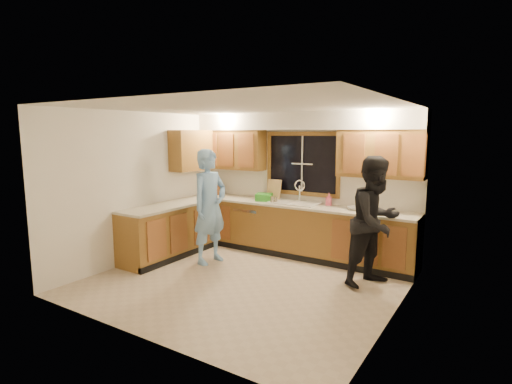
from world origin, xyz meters
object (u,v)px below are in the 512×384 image
man (210,207)px  bowl (356,208)px  dishwasher (254,226)px  soap_bottle (329,199)px  woman (375,221)px  sink (295,207)px  knife_block (220,189)px  stove (145,238)px  dish_crate (264,197)px

man → bowl: man is taller
dishwasher → soap_bottle: (1.42, 0.17, 0.62)m
man → soap_bottle: size_ratio=8.86×
dishwasher → woman: woman is taller
sink → man: 1.51m
dishwasher → knife_block: (-0.87, 0.11, 0.62)m
stove → sink: bearing=45.4°
dish_crate → man: bearing=-109.1°
dishwasher → woman: 2.60m
dish_crate → bowl: (1.72, 0.01, -0.04)m
bowl → knife_block: bearing=177.6°
sink → knife_block: (-1.72, 0.10, 0.17)m
woman → sink: bearing=91.8°
bowl → soap_bottle: bearing=161.7°
soap_bottle → dish_crate: bearing=-171.2°
bowl → woman: bearing=-52.5°
sink → man: bearing=-131.3°
sink → stove: 2.60m
stove → soap_bottle: (2.37, 1.98, 0.58)m
knife_block → soap_bottle: (2.29, 0.06, -0.01)m
sink → dish_crate: 0.62m
bowl → dish_crate: bearing=-179.7°
dish_crate → bowl: dish_crate is taller
soap_bottle → dishwasher: bearing=-173.3°
knife_block → bowl: 2.83m
stove → dish_crate: dish_crate is taller
sink → dishwasher: 0.96m
sink → dish_crate: sink is taller
sink → man: man is taller
stove → dish_crate: size_ratio=3.19×
knife_block → soap_bottle: 2.29m
stove → soap_bottle: soap_bottle is taller
sink → knife_block: size_ratio=3.80×
dishwasher → stove: 2.04m
woman → soap_bottle: bearing=75.8°
sink → dishwasher: sink is taller
knife_block → sink: bearing=-15.0°
stove → dishwasher: bearing=62.3°
man → woman: man is taller
dishwasher → dish_crate: (0.24, -0.02, 0.58)m
soap_bottle → bowl: 0.56m
knife_block → bowl: size_ratio=0.96×
man → woman: bearing=-72.7°
dishwasher → woman: (2.46, -0.66, 0.51)m
woman → stove: bearing=133.2°
knife_block → dishwasher: bearing=-19.0°
woman → soap_bottle: (-1.04, 0.83, 0.11)m
sink → knife_block: sink is taller
sink → stove: bearing=-134.6°
dish_crate → woman: bearing=-16.3°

